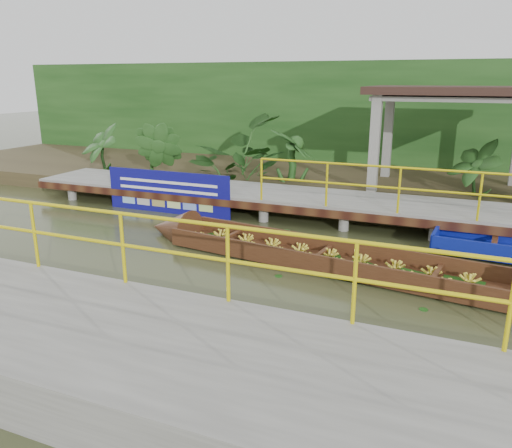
% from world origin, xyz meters
% --- Properties ---
extents(ground, '(80.00, 80.00, 0.00)m').
position_xyz_m(ground, '(0.00, 0.00, 0.00)').
color(ground, '#30371B').
rests_on(ground, ground).
extents(land_strip, '(30.00, 8.00, 0.45)m').
position_xyz_m(land_strip, '(0.00, 7.50, 0.23)').
color(land_strip, '#372E1B').
rests_on(land_strip, ground).
extents(far_dock, '(16.00, 2.06, 1.66)m').
position_xyz_m(far_dock, '(0.02, 3.43, 0.48)').
color(far_dock, slate).
rests_on(far_dock, ground).
extents(near_dock, '(18.00, 2.40, 1.73)m').
position_xyz_m(near_dock, '(1.00, -4.20, 0.30)').
color(near_dock, slate).
rests_on(near_dock, ground).
extents(pavilion, '(4.40, 3.00, 3.00)m').
position_xyz_m(pavilion, '(3.00, 6.30, 2.82)').
color(pavilion, slate).
rests_on(pavilion, ground).
extents(foliage_backdrop, '(30.00, 0.80, 4.00)m').
position_xyz_m(foliage_backdrop, '(0.00, 10.00, 2.00)').
color(foliage_backdrop, '#173C13').
rests_on(foliage_backdrop, ground).
extents(vendor_boat, '(10.37, 2.39, 2.18)m').
position_xyz_m(vendor_boat, '(2.42, 0.14, 0.23)').
color(vendor_boat, '#331B0E').
rests_on(vendor_boat, ground).
extents(blue_banner, '(3.59, 0.04, 1.12)m').
position_xyz_m(blue_banner, '(-3.60, 2.48, 0.56)').
color(blue_banner, navy).
rests_on(blue_banner, ground).
extents(tropical_plants, '(14.37, 1.37, 1.71)m').
position_xyz_m(tropical_plants, '(-1.50, 5.30, 1.31)').
color(tropical_plants, '#173C13').
rests_on(tropical_plants, ground).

